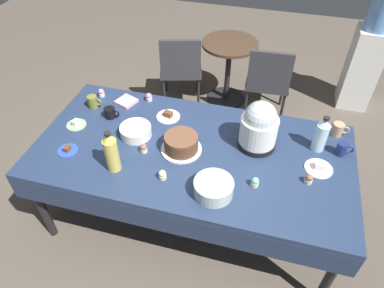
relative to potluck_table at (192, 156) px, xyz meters
The scene contains 27 objects.
ground 0.69m from the potluck_table, ahead, with size 9.00×9.00×0.00m, color brown.
potluck_table is the anchor object (origin of this frame).
frosted_layer_cake 0.14m from the potluck_table, 160.62° to the right, with size 0.28×0.28×0.12m.
slow_cooker 0.51m from the potluck_table, 20.95° to the left, with size 0.27×0.27×0.36m.
glass_salad_bowl 0.42m from the potluck_table, 56.08° to the right, with size 0.24×0.24×0.10m, color #B2C6BC.
ceramic_snack_bowl 0.44m from the potluck_table, behind, with size 0.23×0.23×0.08m, color silver.
dessert_plate_cobalt 0.86m from the potluck_table, 163.55° to the right, with size 0.14×0.14×0.04m.
dessert_plate_white 0.85m from the potluck_table, ahead, with size 0.18×0.18×0.05m.
dessert_plate_cream 0.41m from the potluck_table, 132.28° to the left, with size 0.18×0.18×0.05m.
dessert_plate_sage 0.91m from the potluck_table, behind, with size 0.15×0.15×0.05m.
cupcake_lemon 0.35m from the potluck_table, 160.60° to the right, with size 0.05×0.05×0.07m.
cupcake_cocoa 0.68m from the potluck_table, 136.46° to the left, with size 0.05×0.05×0.07m.
cupcake_vanilla 0.80m from the potluck_table, ahead, with size 0.05×0.05×0.07m.
cupcake_rose 0.99m from the potluck_table, 154.79° to the left, with size 0.05×0.05×0.07m.
cupcake_mint 0.34m from the potluck_table, 109.75° to the right, with size 0.05×0.05×0.07m.
cupcake_berry 0.52m from the potluck_table, 24.71° to the right, with size 0.05×0.05×0.07m.
soda_bottle_ginger_ale 0.58m from the potluck_table, 145.30° to the right, with size 0.09×0.09×0.31m.
soda_bottle_water 0.89m from the potluck_table, 15.87° to the left, with size 0.09×0.09×0.28m.
coffee_mug_black 0.73m from the potluck_table, 165.30° to the left, with size 0.12×0.08×0.08m.
coffee_mug_tan 1.07m from the potluck_table, 23.62° to the left, with size 0.12×0.08×0.10m.
coffee_mug_olive 0.93m from the potluck_table, 163.19° to the left, with size 0.12×0.08×0.10m.
coffee_mug_navy 1.02m from the potluck_table, 12.68° to the left, with size 0.11×0.07×0.10m.
paper_napkin_stack 0.77m from the potluck_table, 149.50° to the left, with size 0.14×0.14×0.02m, color pink.
maroon_chair_left 1.58m from the potluck_table, 109.68° to the left, with size 0.54×0.54×0.85m.
maroon_chair_right 1.54m from the potluck_table, 74.69° to the left, with size 0.46×0.46×0.85m.
round_cafe_table 1.71m from the potluck_table, 91.68° to the left, with size 0.60×0.60×0.72m.
water_cooler 2.43m from the potluck_table, 55.86° to the left, with size 0.32×0.32×1.24m.
Camera 1 is at (0.46, -1.69, 2.43)m, focal length 32.65 mm.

